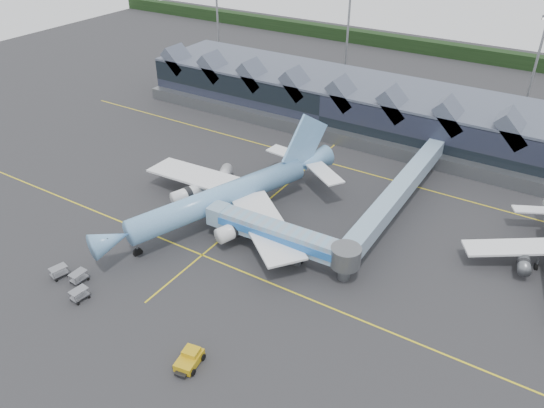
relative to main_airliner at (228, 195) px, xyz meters
The scene contains 10 objects.
ground 5.46m from the main_airliner, 42.89° to the right, with size 260.00×260.00×0.00m, color #2D2D30.
taxi_stripes 9.04m from the main_airliner, 71.17° to the left, with size 120.00×60.00×0.01m.
tree_line_far 107.65m from the main_airliner, 88.62° to the left, with size 260.00×4.00×4.00m, color black.
terminal 45.02m from the main_airliner, 93.15° to the left, with size 90.00×22.25×12.52m.
light_masts 65.37m from the main_airliner, 68.66° to the left, with size 132.40×42.56×22.45m.
main_airliner is the anchor object (origin of this frame).
jet_bridge 14.53m from the main_airliner, 17.80° to the right, with size 24.22×4.26×5.29m.
fuel_truck 10.15m from the main_airliner, 131.98° to the left, with size 5.31×8.49×2.93m.
pushback_tug 30.80m from the main_airliner, 62.61° to the right, with size 3.05×4.27×1.77m.
baggage_carts 26.46m from the main_airliner, 107.80° to the right, with size 7.96×4.72×1.59m.
Camera 1 is at (41.43, -55.08, 47.53)m, focal length 35.00 mm.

